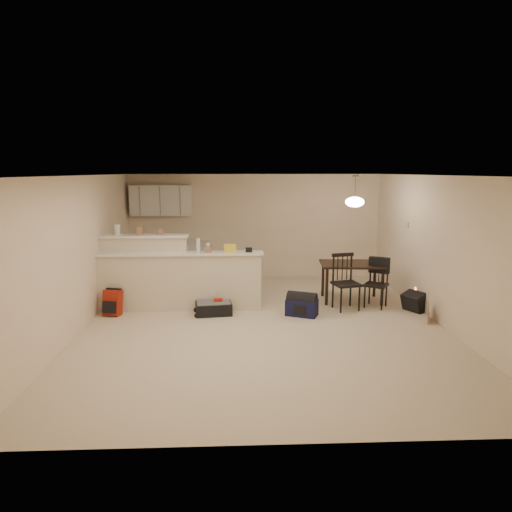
{
  "coord_description": "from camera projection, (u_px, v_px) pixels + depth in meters",
  "views": [
    {
      "loc": [
        -0.45,
        -7.43,
        2.57
      ],
      "look_at": [
        -0.1,
        0.7,
        1.05
      ],
      "focal_mm": 32.0,
      "sensor_mm": 36.0,
      "label": 1
    }
  ],
  "objects": [
    {
      "name": "cardboard_sheet",
      "position": [
        428.0,
        314.0,
        7.86
      ],
      "size": [
        0.15,
        0.34,
        0.28
      ],
      "primitive_type": "cube",
      "rotation": [
        0.0,
        0.0,
        1.19
      ],
      "color": "#98694E",
      "rests_on": "ground"
    },
    {
      "name": "red_backpack",
      "position": [
        113.0,
        303.0,
        8.23
      ],
      "size": [
        0.34,
        0.26,
        0.46
      ],
      "primitive_type": "cube",
      "rotation": [
        0.0,
        0.0,
        -0.25
      ],
      "color": "#A32212",
      "rests_on": "ground"
    },
    {
      "name": "dining_chair_near",
      "position": [
        346.0,
        282.0,
        8.51
      ],
      "size": [
        0.55,
        0.53,
        1.05
      ],
      "primitive_type": null,
      "rotation": [
        0.0,
        0.0,
        0.23
      ],
      "color": "black",
      "rests_on": "ground"
    },
    {
      "name": "breakfast_bar",
      "position": [
        167.0,
        277.0,
        8.57
      ],
      "size": [
        3.08,
        0.58,
        1.39
      ],
      "color": "beige",
      "rests_on": "ground"
    },
    {
      "name": "bag_lump",
      "position": [
        230.0,
        248.0,
        8.44
      ],
      "size": [
        0.22,
        0.18,
        0.14
      ],
      "primitive_type": "cube",
      "color": "#98694E",
      "rests_on": "breakfast_bar"
    },
    {
      "name": "extra_item_x",
      "position": [
        208.0,
        249.0,
        8.42
      ],
      "size": [
        0.11,
        0.1,
        0.12
      ],
      "primitive_type": "cube",
      "color": "#98694E",
      "rests_on": "breakfast_bar"
    },
    {
      "name": "thermostat",
      "position": [
        407.0,
        225.0,
        9.16
      ],
      "size": [
        0.02,
        0.12,
        0.12
      ],
      "primitive_type": "cube",
      "color": "beige",
      "rests_on": "room"
    },
    {
      "name": "pendant_lamp",
      "position": [
        355.0,
        201.0,
        8.82
      ],
      "size": [
        0.36,
        0.36,
        0.62
      ],
      "color": "brown",
      "rests_on": "room"
    },
    {
      "name": "dining_table",
      "position": [
        352.0,
        268.0,
        9.06
      ],
      "size": [
        1.29,
        0.91,
        0.77
      ],
      "rotation": [
        0.0,
        0.0,
        -0.07
      ],
      "color": "black",
      "rests_on": "ground"
    },
    {
      "name": "kitchen_counter",
      "position": [
        171.0,
        262.0,
        10.76
      ],
      "size": [
        1.8,
        0.6,
        0.9
      ],
      "primitive_type": "cube",
      "color": "white",
      "rests_on": "ground"
    },
    {
      "name": "room",
      "position": [
        264.0,
        252.0,
        7.56
      ],
      "size": [
        7.0,
        7.02,
        2.5
      ],
      "color": "beige",
      "rests_on": "ground"
    },
    {
      "name": "bottle_a",
      "position": [
        198.0,
        245.0,
        8.4
      ],
      "size": [
        0.07,
        0.07,
        0.26
      ],
      "primitive_type": "cylinder",
      "color": "silver",
      "rests_on": "breakfast_bar"
    },
    {
      "name": "small_box",
      "position": [
        161.0,
        232.0,
        8.54
      ],
      "size": [
        0.08,
        0.06,
        0.12
      ],
      "primitive_type": "cube",
      "color": "#98694E",
      "rests_on": "breakfast_bar"
    },
    {
      "name": "black_daypack",
      "position": [
        414.0,
        302.0,
        8.48
      ],
      "size": [
        0.43,
        0.47,
        0.34
      ],
      "primitive_type": "cube",
      "rotation": [
        0.0,
        0.0,
        2.09
      ],
      "color": "black",
      "rests_on": "ground"
    },
    {
      "name": "upper_cabinets",
      "position": [
        161.0,
        200.0,
        10.61
      ],
      "size": [
        1.4,
        0.34,
        0.7
      ],
      "primitive_type": "cube",
      "color": "white",
      "rests_on": "room"
    },
    {
      "name": "bottle_b",
      "position": [
        208.0,
        247.0,
        8.42
      ],
      "size": [
        0.06,
        0.06,
        0.18
      ],
      "primitive_type": "cylinder",
      "color": "silver",
      "rests_on": "breakfast_bar"
    },
    {
      "name": "jar",
      "position": [
        117.0,
        230.0,
        8.5
      ],
      "size": [
        0.1,
        0.1,
        0.2
      ],
      "primitive_type": "cylinder",
      "color": "silver",
      "rests_on": "breakfast_bar"
    },
    {
      "name": "pouch",
      "position": [
        249.0,
        250.0,
        8.46
      ],
      "size": [
        0.12,
        0.1,
        0.08
      ],
      "primitive_type": "cube",
      "color": "#98694E",
      "rests_on": "breakfast_bar"
    },
    {
      "name": "cereal_box",
      "position": [
        140.0,
        231.0,
        8.52
      ],
      "size": [
        0.1,
        0.07,
        0.16
      ],
      "primitive_type": "cube",
      "color": "#98694E",
      "rests_on": "breakfast_bar"
    },
    {
      "name": "suitcase",
      "position": [
        214.0,
        308.0,
        8.3
      ],
      "size": [
        0.69,
        0.5,
        0.22
      ],
      "primitive_type": "cube",
      "rotation": [
        0.0,
        0.0,
        0.13
      ],
      "color": "black",
      "rests_on": "ground"
    },
    {
      "name": "navy_duffel",
      "position": [
        302.0,
        307.0,
        8.21
      ],
      "size": [
        0.62,
        0.49,
        0.3
      ],
      "primitive_type": "cube",
      "rotation": [
        0.0,
        0.0,
        -0.41
      ],
      "color": "#121439",
      "rests_on": "ground"
    },
    {
      "name": "dining_chair_far",
      "position": [
        376.0,
        283.0,
        8.67
      ],
      "size": [
        0.55,
        0.54,
        0.93
      ],
      "primitive_type": null,
      "rotation": [
        0.0,
        0.0,
        -0.57
      ],
      "color": "black",
      "rests_on": "ground"
    }
  ]
}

